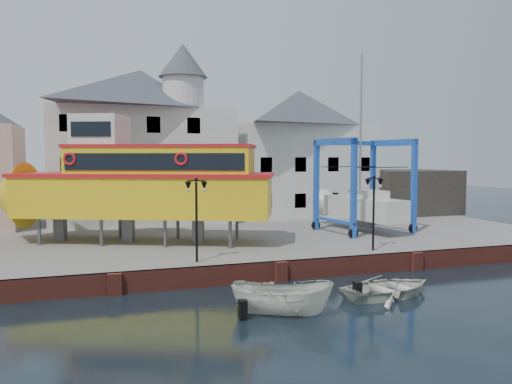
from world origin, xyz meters
name	(u,v)px	position (x,y,z in m)	size (l,w,h in m)	color
ground	(280,281)	(0.00, 0.00, 0.00)	(140.00, 140.00, 0.00)	black
hardstanding	(225,238)	(0.00, 11.00, 0.50)	(44.00, 22.00, 1.00)	slate
quay_wall	(280,271)	(0.00, 0.10, 0.50)	(44.00, 0.47, 1.00)	maroon
building_white_main	(144,143)	(-4.87, 18.39, 7.34)	(14.00, 8.30, 14.00)	beige
building_white_right	(299,153)	(9.00, 19.00, 6.60)	(12.00, 8.00, 11.20)	beige
shed_dark	(405,191)	(19.00, 17.00, 3.00)	(8.00, 7.00, 4.00)	black
lamp_post_left	(196,198)	(-4.00, 1.20, 4.17)	(1.12, 0.32, 4.20)	black
lamp_post_right	(374,194)	(6.00, 1.20, 4.17)	(1.12, 0.32, 4.20)	black
tour_boat	(128,183)	(-6.80, 8.26, 4.65)	(18.01, 10.88, 7.75)	#59595E
travel_lift	(357,201)	(9.11, 8.49, 3.08)	(6.44, 8.46, 12.44)	#10449E
motorboat_a	(282,315)	(-1.88, -5.05, 0.00)	(1.53, 4.06, 1.57)	silver
motorboat_b	(389,296)	(3.69, -3.97, 0.00)	(3.28, 4.59, 0.95)	silver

